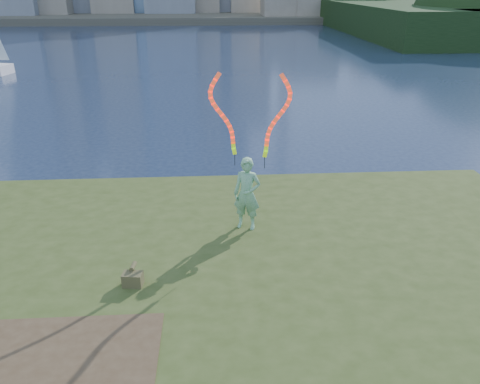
{
  "coord_description": "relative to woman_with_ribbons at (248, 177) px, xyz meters",
  "views": [
    {
      "loc": [
        0.4,
        -8.98,
        6.58
      ],
      "look_at": [
        1.03,
        1.0,
        2.1
      ],
      "focal_mm": 35.0,
      "sensor_mm": 36.0,
      "label": 1
    }
  ],
  "objects": [
    {
      "name": "dirt_patch",
      "position": [
        -3.46,
        -4.89,
        -1.38
      ],
      "size": [
        3.2,
        3.0,
        0.02
      ],
      "primitive_type": "cube",
      "color": "#47331E",
      "rests_on": "grassy_knoll"
    },
    {
      "name": "woman_with_ribbons",
      "position": [
        0.0,
        0.0,
        0.0
      ],
      "size": [
        2.04,
        0.8,
        4.24
      ],
      "rotation": [
        0.0,
        0.0,
        -0.34
      ],
      "color": "#17792C",
      "rests_on": "grassy_knoll"
    },
    {
      "name": "canvas_bag",
      "position": [
        -2.58,
        -2.4,
        -1.23
      ],
      "size": [
        0.44,
        0.5,
        0.39
      ],
      "rotation": [
        0.0,
        0.0,
        -0.13
      ],
      "color": "#434021",
      "rests_on": "grassy_knoll"
    },
    {
      "name": "far_shore",
      "position": [
        -1.26,
        93.31,
        -1.59
      ],
      "size": [
        320.0,
        40.0,
        1.2
      ],
      "primitive_type": "cube",
      "color": "#4D4838",
      "rests_on": "ground"
    },
    {
      "name": "grassy_knoll",
      "position": [
        -1.26,
        -3.99,
        -1.85
      ],
      "size": [
        20.0,
        18.0,
        0.8
      ],
      "color": "#364418",
      "rests_on": "ground"
    },
    {
      "name": "ground",
      "position": [
        -1.26,
        -1.69,
        -2.19
      ],
      "size": [
        320.0,
        320.0,
        0.0
      ],
      "primitive_type": "plane",
      "color": "#19263F",
      "rests_on": "ground"
    }
  ]
}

